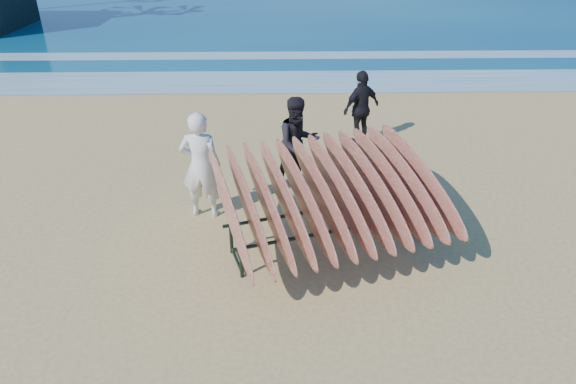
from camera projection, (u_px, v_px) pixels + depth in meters
The scene contains 7 objects.
ground at pixel (289, 275), 7.53m from camera, with size 120.00×120.00×0.00m, color tan.
foam_near at pixel (282, 81), 16.33m from camera, with size 160.00×160.00×0.00m, color white.
foam_far at pixel (281, 55), 19.41m from camera, with size 160.00×160.00×0.00m, color white.
surfboard_rack at pixel (330, 193), 7.71m from camera, with size 3.88×3.67×1.63m.
person_white at pixel (201, 166), 8.62m from camera, with size 0.69×0.45×1.89m, color white.
person_dark_a at pixel (298, 143), 9.60m from camera, with size 0.87×0.67×1.78m, color black.
person_dark_b at pixel (361, 108), 11.51m from camera, with size 0.99×0.41×1.69m, color black.
Camera 1 is at (-0.15, -6.05, 4.64)m, focal length 32.00 mm.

